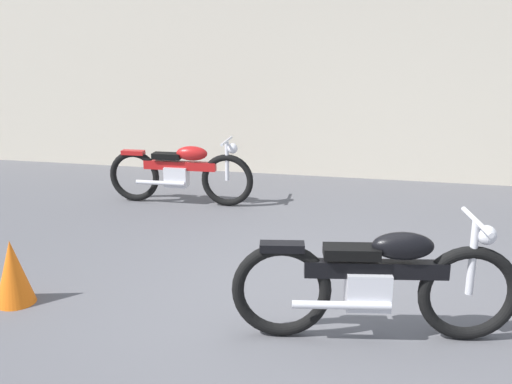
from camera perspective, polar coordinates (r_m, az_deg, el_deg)
ground_plane at (r=4.89m, az=6.91°, el=-10.85°), size 40.00×40.00×0.00m
building_wall at (r=8.83m, az=9.95°, el=10.06°), size 18.00×0.30×2.67m
traffic_cone at (r=5.14m, az=-23.03°, el=-7.34°), size 0.32×0.32×0.55m
motorcycle_black at (r=4.25m, az=12.00°, el=-8.69°), size 2.06×0.65×0.93m
motorcycle_red at (r=7.46m, az=-7.46°, el=1.95°), size 1.93×0.54×0.87m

